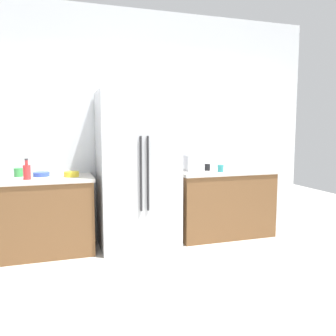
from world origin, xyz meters
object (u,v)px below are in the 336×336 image
bottle_a (27,172)px  cup_a (18,172)px  cup_d (207,167)px  refrigerator (138,170)px  bowl_a (72,174)px  bowl_b (41,174)px  cup_b (221,168)px  toaster (194,163)px

bottle_a → cup_a: (-0.11, 0.27, -0.04)m
cup_d → refrigerator: bearing=-175.3°
cup_a → bowl_a: 0.61m
bowl_a → bowl_b: size_ratio=0.93×
cup_a → bowl_b: (0.25, -0.05, -0.03)m
cup_a → cup_d: 2.30m
cup_d → bowl_a: size_ratio=0.51×
bottle_a → cup_d: size_ratio=2.62×
refrigerator → bowl_a: refrigerator is taller
cup_b → bowl_a: size_ratio=0.54×
refrigerator → bottle_a: bearing=-177.1°
cup_d → bowl_a: bearing=-178.1°
bottle_a → cup_d: bottle_a is taller
cup_a → bottle_a: bearing=-67.4°
bottle_a → bowl_a: (0.47, 0.08, -0.06)m
cup_b → cup_d: size_ratio=1.05×
toaster → cup_b: bearing=-35.1°
cup_d → bowl_b: size_ratio=0.47×
toaster → cup_b: size_ratio=2.53×
cup_a → cup_d: bearing=-3.2°
toaster → bottle_a: bearing=-175.4°
toaster → refrigerator: bearing=-172.7°
bottle_a → bowl_b: 0.26m
cup_a → cup_d: size_ratio=1.14×
cup_a → cup_b: (2.40, -0.31, -0.00)m
toaster → cup_d: size_ratio=2.65×
toaster → cup_d: bearing=-6.2°
refrigerator → bowl_a: size_ratio=11.06×
refrigerator → bowl_b: size_ratio=10.26×
toaster → bowl_a: size_ratio=1.35×
bottle_a → cup_b: (2.29, -0.04, -0.04)m
bowl_a → refrigerator: bearing=-1.6°
refrigerator → bowl_b: refrigerator is taller
bowl_b → refrigerator: bearing=-8.1°
cup_a → bowl_a: size_ratio=0.58×
bottle_a → cup_b: bottle_a is taller
refrigerator → cup_b: (1.05, -0.10, -0.00)m
bottle_a → bowl_a: bearing=10.2°
cup_d → bowl_a: 1.72m
cup_a → cup_b: bearing=-7.3°
bottle_a → bowl_b: (0.14, 0.22, -0.06)m
bottle_a → cup_d: (2.18, 0.14, -0.04)m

